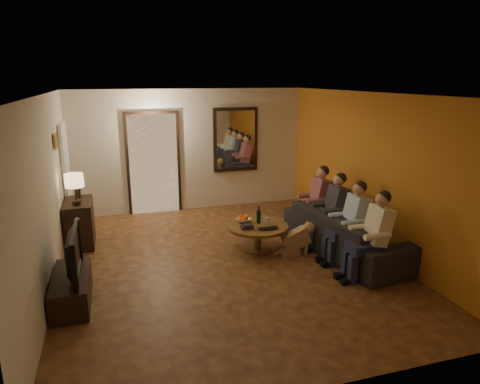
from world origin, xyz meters
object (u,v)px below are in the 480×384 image
object	(u,v)px
tv	(68,253)
dog	(296,238)
table_lamp	(75,189)
wine_bottle	(259,214)
laptop	(269,229)
person_d	(316,204)
bowl	(243,220)
person_b	(351,225)
person_a	(373,239)
coffee_table	(258,238)
tv_stand	(72,289)
person_c	(332,214)
dresser	(80,223)
sofa	(346,233)

from	to	relation	value
tv	dog	bearing A→B (deg)	-79.92
table_lamp	dog	xyz separation A→B (m)	(3.41, -1.27, -0.77)
table_lamp	wine_bottle	bearing A→B (deg)	-16.05
laptop	person_d	bearing A→B (deg)	29.81
table_lamp	person_d	xyz separation A→B (m)	(4.12, -0.56, -0.45)
table_lamp	bowl	size ratio (longest dim) A/B	2.08
dog	person_b	bearing A→B (deg)	-29.99
person_a	person_d	distance (m)	1.80
person_b	bowl	bearing A→B (deg)	143.90
coffee_table	wine_bottle	xyz separation A→B (m)	(0.05, 0.10, 0.38)
tv_stand	table_lamp	bearing A→B (deg)	90.00
tv	person_c	world-z (taller)	person_c
coffee_table	laptop	distance (m)	0.38
dresser	coffee_table	xyz separation A→B (m)	(2.86, -1.16, -0.16)
person_a	person_d	xyz separation A→B (m)	(0.00, 1.80, 0.00)
table_lamp	person_b	distance (m)	4.50
wine_bottle	laptop	size ratio (longest dim) A/B	0.94
dog	coffee_table	world-z (taller)	dog
person_d	laptop	bearing A→B (deg)	-150.52
dog	laptop	size ratio (longest dim) A/B	1.70
laptop	bowl	bearing A→B (deg)	119.58
table_lamp	wine_bottle	world-z (taller)	table_lamp
person_b	person_d	distance (m)	1.20
table_lamp	person_c	distance (m)	4.30
person_b	laptop	size ratio (longest dim) A/B	3.65
tv_stand	dog	bearing A→B (deg)	10.08
person_d	bowl	size ratio (longest dim) A/B	4.63
coffee_table	sofa	bearing A→B (deg)	-21.24
dresser	person_a	xyz separation A→B (m)	(4.12, -2.58, 0.21)
person_a	bowl	bearing A→B (deg)	131.07
person_b	coffee_table	xyz separation A→B (m)	(-1.26, 0.83, -0.38)
person_d	coffee_table	size ratio (longest dim) A/B	1.18
person_b	person_a	bearing A→B (deg)	-90.00
coffee_table	dresser	bearing A→B (deg)	157.98
tv_stand	bowl	xyz separation A→B (m)	(2.68, 1.16, 0.29)
person_c	wine_bottle	distance (m)	1.25
tv	bowl	bearing A→B (deg)	-66.64
coffee_table	person_b	bearing A→B (deg)	-33.37
sofa	person_d	xyz separation A→B (m)	(-0.10, 0.90, 0.24)
person_b	dog	bearing A→B (deg)	144.84
person_a	table_lamp	bearing A→B (deg)	150.13
person_a	coffee_table	world-z (taller)	person_a
table_lamp	tv	bearing A→B (deg)	-90.00
wine_bottle	table_lamp	bearing A→B (deg)	163.95
dog	person_a	bearing A→B (deg)	-52.13
person_c	wine_bottle	xyz separation A→B (m)	(-1.21, 0.33, 0.01)
table_lamp	tv	distance (m)	1.91
person_d	tv_stand	bearing A→B (deg)	-162.33
table_lamp	sofa	size ratio (longest dim) A/B	0.22
person_d	dog	bearing A→B (deg)	-134.94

